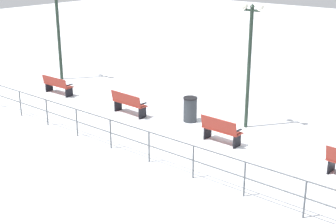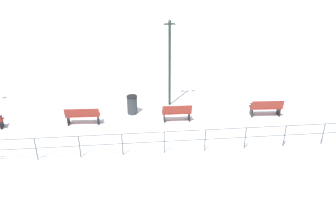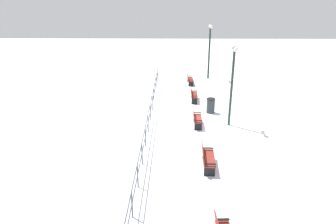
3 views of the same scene
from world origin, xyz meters
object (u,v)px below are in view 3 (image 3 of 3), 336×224
object	(u,v)px
bench_third	(196,118)
bench_fifth	(190,79)
bench_second	(207,157)
lamppost_far	(210,45)
trash_bin	(211,106)
bench_fourth	(193,94)
lamppost_middle	(233,75)

from	to	relation	value
bench_third	bench_fifth	xyz separation A→B (m)	(0.09, 9.03, -0.04)
bench_second	bench_third	distance (m)	4.52
bench_second	bench_third	size ratio (longest dim) A/B	1.12
bench_second	lamppost_far	world-z (taller)	lamppost_far
bench_fifth	bench_second	bearing A→B (deg)	-91.06
lamppost_far	trash_bin	xyz separation A→B (m)	(-0.84, -8.91, -2.56)
bench_third	bench_fourth	bearing A→B (deg)	89.83
lamppost_far	bench_fifth	bearing A→B (deg)	-132.20
bench_second	bench_fourth	xyz separation A→B (m)	(-0.01, 9.04, 0.02)
bench_second	lamppost_far	distance (m)	15.89
bench_second	lamppost_middle	world-z (taller)	lamppost_middle
trash_bin	bench_fourth	bearing A→B (deg)	112.41
lamppost_far	bench_third	bearing A→B (deg)	-99.88
bench_second	bench_third	bearing A→B (deg)	94.53
bench_third	bench_fourth	xyz separation A→B (m)	(0.11, 4.52, 0.01)
bench_fifth	lamppost_far	distance (m)	3.77
bench_fourth	lamppost_middle	bearing A→B (deg)	-64.93
bench_fourth	lamppost_far	bearing A→B (deg)	77.00
bench_third	lamppost_middle	bearing A→B (deg)	5.89
bench_fourth	lamppost_middle	xyz separation A→B (m)	(1.81, -4.36, 2.52)
bench_fourth	lamppost_far	size ratio (longest dim) A/B	0.34
bench_fourth	lamppost_middle	size ratio (longest dim) A/B	0.36
bench_second	bench_fourth	distance (m)	9.04
bench_fourth	bench_fifth	distance (m)	4.51
bench_third	lamppost_middle	distance (m)	3.18
lamppost_far	trash_bin	distance (m)	9.31
bench_third	bench_fourth	world-z (taller)	bench_third
lamppost_middle	bench_third	bearing A→B (deg)	-175.35
bench_fifth	lamppost_far	world-z (taller)	lamppost_far
lamppost_middle	trash_bin	distance (m)	3.33
lamppost_middle	lamppost_far	size ratio (longest dim) A/B	0.96
bench_second	bench_fifth	size ratio (longest dim) A/B	1.00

